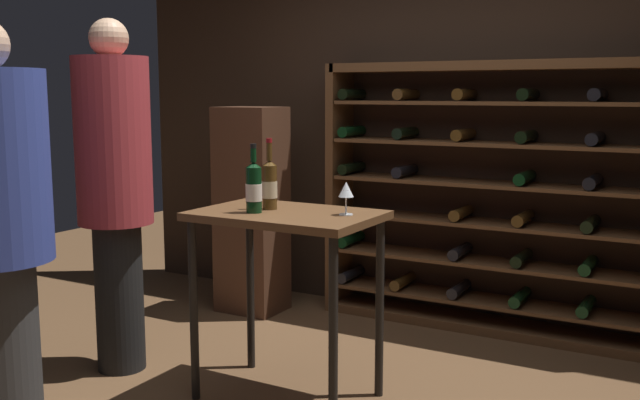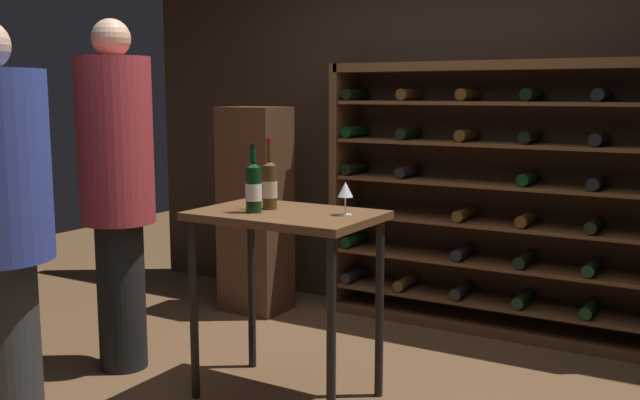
{
  "view_description": "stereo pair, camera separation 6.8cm",
  "coord_description": "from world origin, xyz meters",
  "px_view_note": "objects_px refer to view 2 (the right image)",
  "views": [
    {
      "loc": [
        1.71,
        -2.99,
        1.57
      ],
      "look_at": [
        -0.11,
        0.22,
        1.02
      ],
      "focal_mm": 40.93,
      "sensor_mm": 36.0,
      "label": 1
    },
    {
      "loc": [
        1.76,
        -2.95,
        1.57
      ],
      "look_at": [
        -0.11,
        0.22,
        1.02
      ],
      "focal_mm": 40.93,
      "sensor_mm": 36.0,
      "label": 2
    }
  ],
  "objects_px": {
    "display_cabinet": "(255,210)",
    "person_guest_khaki": "(117,179)",
    "tasting_table": "(286,239)",
    "wine_bottle_amber_reserve": "(253,187)",
    "wine_rack": "(498,200)",
    "wine_glass_stemmed_right": "(345,191)",
    "wine_bottle_red_label": "(270,184)"
  },
  "relations": [
    {
      "from": "display_cabinet",
      "to": "person_guest_khaki",
      "type": "bearing_deg",
      "value": -90.12
    },
    {
      "from": "tasting_table",
      "to": "wine_bottle_amber_reserve",
      "type": "bearing_deg",
      "value": -140.75
    },
    {
      "from": "wine_bottle_amber_reserve",
      "to": "wine_rack",
      "type": "bearing_deg",
      "value": 66.59
    },
    {
      "from": "person_guest_khaki",
      "to": "wine_bottle_amber_reserve",
      "type": "bearing_deg",
      "value": -174.05
    },
    {
      "from": "tasting_table",
      "to": "wine_glass_stemmed_right",
      "type": "bearing_deg",
      "value": 10.83
    },
    {
      "from": "wine_bottle_amber_reserve",
      "to": "wine_glass_stemmed_right",
      "type": "xyz_separation_m",
      "value": [
        0.43,
        0.16,
        -0.01
      ]
    },
    {
      "from": "wine_glass_stemmed_right",
      "to": "tasting_table",
      "type": "bearing_deg",
      "value": -169.17
    },
    {
      "from": "display_cabinet",
      "to": "wine_glass_stemmed_right",
      "type": "xyz_separation_m",
      "value": [
        1.34,
        -1.13,
        0.36
      ]
    },
    {
      "from": "person_guest_khaki",
      "to": "display_cabinet",
      "type": "distance_m",
      "value": 1.36
    },
    {
      "from": "person_guest_khaki",
      "to": "wine_rack",
      "type": "bearing_deg",
      "value": -129.52
    },
    {
      "from": "tasting_table",
      "to": "display_cabinet",
      "type": "bearing_deg",
      "value": 131.26
    },
    {
      "from": "tasting_table",
      "to": "wine_glass_stemmed_right",
      "type": "height_order",
      "value": "wine_glass_stemmed_right"
    },
    {
      "from": "wine_bottle_red_label",
      "to": "wine_glass_stemmed_right",
      "type": "height_order",
      "value": "wine_bottle_red_label"
    },
    {
      "from": "display_cabinet",
      "to": "wine_bottle_red_label",
      "type": "bearing_deg",
      "value": -51.49
    },
    {
      "from": "tasting_table",
      "to": "person_guest_khaki",
      "type": "height_order",
      "value": "person_guest_khaki"
    },
    {
      "from": "wine_bottle_red_label",
      "to": "display_cabinet",
      "type": "bearing_deg",
      "value": 128.51
    },
    {
      "from": "person_guest_khaki",
      "to": "wine_glass_stemmed_right",
      "type": "distance_m",
      "value": 1.36
    },
    {
      "from": "tasting_table",
      "to": "wine_bottle_red_label",
      "type": "xyz_separation_m",
      "value": [
        -0.12,
        0.03,
        0.27
      ]
    },
    {
      "from": "tasting_table",
      "to": "person_guest_khaki",
      "type": "relative_size",
      "value": 0.5
    },
    {
      "from": "person_guest_khaki",
      "to": "wine_bottle_red_label",
      "type": "height_order",
      "value": "person_guest_khaki"
    },
    {
      "from": "wine_rack",
      "to": "wine_bottle_red_label",
      "type": "relative_size",
      "value": 6.37
    },
    {
      "from": "person_guest_khaki",
      "to": "wine_bottle_red_label",
      "type": "bearing_deg",
      "value": -166.14
    },
    {
      "from": "wine_rack",
      "to": "tasting_table",
      "type": "distance_m",
      "value": 1.69
    },
    {
      "from": "wine_bottle_red_label",
      "to": "wine_glass_stemmed_right",
      "type": "relative_size",
      "value": 2.22
    },
    {
      "from": "display_cabinet",
      "to": "wine_bottle_red_label",
      "type": "relative_size",
      "value": 4.05
    },
    {
      "from": "wine_rack",
      "to": "wine_glass_stemmed_right",
      "type": "bearing_deg",
      "value": -101.05
    },
    {
      "from": "tasting_table",
      "to": "wine_glass_stemmed_right",
      "type": "xyz_separation_m",
      "value": [
        0.31,
        0.06,
        0.26
      ]
    },
    {
      "from": "person_guest_khaki",
      "to": "wine_bottle_amber_reserve",
      "type": "relative_size",
      "value": 5.73
    },
    {
      "from": "tasting_table",
      "to": "wine_bottle_red_label",
      "type": "distance_m",
      "value": 0.3
    },
    {
      "from": "tasting_table",
      "to": "display_cabinet",
      "type": "distance_m",
      "value": 1.58
    },
    {
      "from": "person_guest_khaki",
      "to": "display_cabinet",
      "type": "bearing_deg",
      "value": -85.71
    },
    {
      "from": "wine_rack",
      "to": "wine_bottle_amber_reserve",
      "type": "relative_size",
      "value": 6.75
    }
  ]
}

